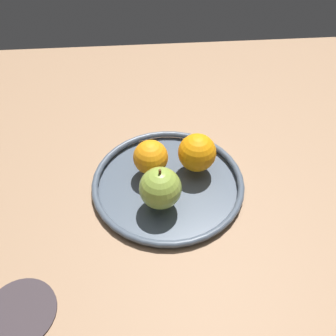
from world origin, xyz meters
TOP-DOWN VIEW (x-y plane):
  - ground_plane at (0.00, 0.00)cm, footprint 110.23×110.23cm
  - fruit_bowl at (0.00, 0.00)cm, footprint 28.07×28.07cm
  - apple at (5.13, -1.70)cm, footprint 7.19×7.19cm
  - orange_center at (-2.76, -2.95)cm, footprint 6.42×6.42cm
  - orange_front_left at (-2.97, 5.59)cm, footprint 7.07×7.07cm
  - ambient_coaster at (22.12, -22.83)cm, footprint 10.37×10.37cm

SIDE VIEW (x-z plane):
  - ground_plane at x=0.00cm, z-range -4.00..0.00cm
  - ambient_coaster at x=22.12cm, z-range 0.00..0.60cm
  - fruit_bowl at x=0.00cm, z-range 0.02..1.82cm
  - orange_center at x=-2.76cm, z-range 1.80..8.22cm
  - orange_front_left at x=-2.97cm, z-range 1.80..8.87cm
  - apple at x=5.13cm, z-range 1.40..9.40cm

